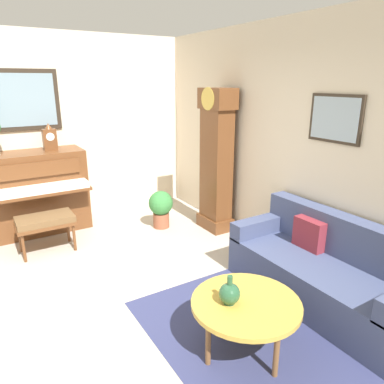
# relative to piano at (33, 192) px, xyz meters

# --- Properties ---
(ground_plane) EXTENTS (6.40, 6.00, 0.10)m
(ground_plane) POSITION_rel_piano_xyz_m (2.23, 0.16, -0.64)
(ground_plane) COLOR #B2A899
(wall_left) EXTENTS (0.13, 4.90, 2.80)m
(wall_left) POSITION_rel_piano_xyz_m (-0.37, 0.16, 0.82)
(wall_left) COLOR beige
(wall_left) RESTS_ON ground_plane
(wall_back) EXTENTS (5.30, 0.13, 2.80)m
(wall_back) POSITION_rel_piano_xyz_m (2.24, 2.56, 0.81)
(wall_back) COLOR beige
(wall_back) RESTS_ON ground_plane
(area_rug) EXTENTS (2.10, 1.50, 0.01)m
(area_rug) POSITION_rel_piano_xyz_m (3.41, 1.16, -0.59)
(area_rug) COLOR navy
(area_rug) RESTS_ON ground_plane
(piano) EXTENTS (0.87, 1.44, 1.17)m
(piano) POSITION_rel_piano_xyz_m (0.00, 0.00, 0.00)
(piano) COLOR brown
(piano) RESTS_ON ground_plane
(piano_bench) EXTENTS (0.42, 0.70, 0.48)m
(piano_bench) POSITION_rel_piano_xyz_m (0.76, -0.00, -0.19)
(piano_bench) COLOR brown
(piano_bench) RESTS_ON ground_plane
(grandfather_clock) EXTENTS (0.52, 0.34, 2.03)m
(grandfather_clock) POSITION_rel_piano_xyz_m (1.26, 2.28, 0.37)
(grandfather_clock) COLOR brown
(grandfather_clock) RESTS_ON ground_plane
(couch) EXTENTS (1.90, 0.80, 0.84)m
(couch) POSITION_rel_piano_xyz_m (3.33, 2.14, -0.28)
(couch) COLOR #424C70
(couch) RESTS_ON ground_plane
(coffee_table) EXTENTS (0.88, 0.88, 0.44)m
(coffee_table) POSITION_rel_piano_xyz_m (3.46, 1.03, -0.19)
(coffee_table) COLOR gold
(coffee_table) RESTS_ON ground_plane
(mantel_clock) EXTENTS (0.13, 0.18, 0.38)m
(mantel_clock) POSITION_rel_piano_xyz_m (0.00, 0.30, 0.75)
(mantel_clock) COLOR brown
(mantel_clock) RESTS_ON piano
(green_jug) EXTENTS (0.17, 0.17, 0.24)m
(green_jug) POSITION_rel_piano_xyz_m (3.40, 0.90, -0.07)
(green_jug) COLOR #234C33
(green_jug) RESTS_ON coffee_table
(potted_plant) EXTENTS (0.36, 0.36, 0.56)m
(potted_plant) POSITION_rel_piano_xyz_m (0.81, 1.61, -0.27)
(potted_plant) COLOR #935138
(potted_plant) RESTS_ON ground_plane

